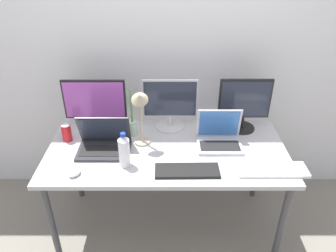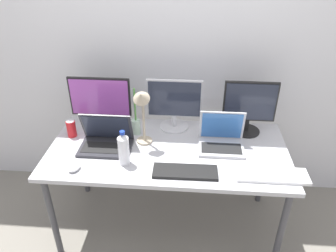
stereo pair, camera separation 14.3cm
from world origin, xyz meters
name	(u,v)px [view 1 (the left image)]	position (x,y,z in m)	size (l,w,h in m)	color
ground_plane	(168,224)	(0.00, 0.00, 0.00)	(16.00, 16.00, 0.00)	gray
wall_back	(168,43)	(0.00, 0.59, 1.30)	(7.00, 0.08, 2.60)	silver
work_desk	(168,155)	(0.00, 0.00, 0.68)	(1.64, 0.79, 0.74)	#424247
monitor_left	(96,103)	(-0.52, 0.26, 0.96)	(0.45, 0.19, 0.39)	black
monitor_center	(171,104)	(0.02, 0.29, 0.94)	(0.40, 0.22, 0.39)	silver
monitor_right	(246,104)	(0.56, 0.27, 0.95)	(0.38, 0.20, 0.40)	black
laptop_silver	(105,142)	(-0.43, -0.01, 0.80)	(0.35, 0.24, 0.25)	#2D2D33
laptop_secondary	(220,137)	(0.37, 0.06, 0.80)	(0.31, 0.24, 0.25)	#B7B7BC
keyboard_main	(188,171)	(0.13, -0.26, 0.75)	(0.40, 0.14, 0.02)	black
keyboard_aux	(273,170)	(0.66, -0.25, 0.75)	(0.44, 0.15, 0.02)	white
mouse_by_keyboard	(76,172)	(-0.57, -0.28, 0.76)	(0.07, 0.09, 0.03)	silver
water_bottle	(125,151)	(-0.27, -0.19, 0.85)	(0.07, 0.07, 0.24)	silver
soda_can_near_keyboard	(68,132)	(-0.71, 0.10, 0.80)	(0.07, 0.07, 0.13)	red
bamboo_vase	(134,126)	(-0.25, 0.18, 0.81)	(0.06, 0.06, 0.36)	#B2D1B7
desk_lamp	(141,108)	(-0.17, 0.03, 1.04)	(0.11, 0.18, 0.44)	tan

